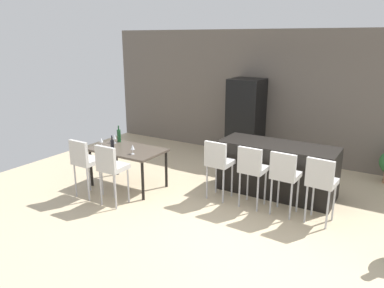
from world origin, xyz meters
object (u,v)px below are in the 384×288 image
at_px(bar_chair_middle, 252,167).
at_px(refrigerator, 246,119).
at_px(dining_table, 128,152).
at_px(wine_glass_near, 114,137).
at_px(dining_chair_near, 84,159).
at_px(wine_glass_left, 133,147).
at_px(kitchen_island, 277,169).
at_px(bar_chair_far, 321,180).
at_px(wine_glass_right, 101,140).
at_px(bar_chair_left, 218,161).
at_px(dining_chair_far, 111,166).
at_px(bar_chair_right, 285,173).
at_px(wine_bottle_far, 112,145).
at_px(wine_bottle_middle, 119,135).

bearing_deg(bar_chair_middle, refrigerator, 115.97).
distance_m(dining_table, wine_glass_near, 0.53).
relative_size(dining_chair_near, wine_glass_left, 6.03).
height_order(kitchen_island, bar_chair_far, bar_chair_far).
bearing_deg(wine_glass_right, wine_glass_left, -4.01).
distance_m(dining_table, wine_glass_left, 0.40).
relative_size(bar_chair_left, dining_chair_far, 1.00).
xyz_separation_m(dining_table, dining_chair_near, (-0.31, -0.77, 0.03)).
bearing_deg(dining_table, bar_chair_right, 7.35).
bearing_deg(wine_glass_near, dining_chair_far, -50.39).
relative_size(bar_chair_right, dining_table, 0.77).
bearing_deg(wine_bottle_far, bar_chair_left, 19.00).
relative_size(bar_chair_far, wine_glass_near, 6.03).
xyz_separation_m(bar_chair_far, wine_bottle_middle, (-3.85, -0.09, 0.17)).
bearing_deg(wine_glass_right, dining_chair_near, -71.68).
distance_m(dining_chair_near, wine_glass_near, 0.96).
bearing_deg(refrigerator, bar_chair_middle, -64.03).
bearing_deg(bar_chair_far, wine_glass_near, -176.97).
xyz_separation_m(wine_bottle_far, wine_glass_right, (-0.39, 0.12, 0.01)).
height_order(bar_chair_middle, dining_chair_near, same).
distance_m(wine_bottle_middle, wine_bottle_far, 0.63).
bearing_deg(refrigerator, wine_glass_right, -120.24).
relative_size(bar_chair_far, dining_chair_far, 1.00).
relative_size(bar_chair_right, bar_chair_far, 1.00).
relative_size(kitchen_island, bar_chair_middle, 1.94).
relative_size(dining_chair_near, wine_bottle_middle, 3.22).
xyz_separation_m(kitchen_island, bar_chair_middle, (-0.17, -0.77, 0.24)).
bearing_deg(dining_chair_near, refrigerator, 67.30).
bearing_deg(bar_chair_left, wine_bottle_far, -161.00).
bearing_deg(dining_table, bar_chair_middle, 9.05).
bearing_deg(wine_glass_near, kitchen_island, 18.27).
height_order(dining_chair_far, wine_glass_near, dining_chair_far).
xyz_separation_m(bar_chair_left, wine_glass_right, (-2.21, -0.51, 0.17)).
distance_m(bar_chair_middle, bar_chair_right, 0.54).
height_order(bar_chair_left, wine_bottle_far, bar_chair_left).
distance_m(dining_chair_far, refrigerator, 3.61).
xyz_separation_m(bar_chair_middle, wine_glass_right, (-2.83, -0.51, 0.17)).
height_order(wine_glass_left, wine_glass_near, same).
relative_size(dining_chair_near, wine_glass_right, 6.03).
xyz_separation_m(bar_chair_middle, bar_chair_far, (1.09, 0.00, 0.00)).
bearing_deg(wine_glass_left, bar_chair_far, 10.29).
xyz_separation_m(bar_chair_left, wine_bottle_middle, (-2.15, -0.09, 0.17)).
relative_size(dining_chair_near, refrigerator, 0.57).
bearing_deg(kitchen_island, wine_glass_left, -148.63).
bearing_deg(refrigerator, dining_chair_near, -112.70).
height_order(wine_glass_near, refrigerator, refrigerator).
distance_m(dining_table, wine_bottle_far, 0.34).
distance_m(bar_chair_right, dining_chair_near, 3.36).
height_order(bar_chair_left, wine_bottle_middle, wine_bottle_middle).
height_order(bar_chair_middle, refrigerator, refrigerator).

